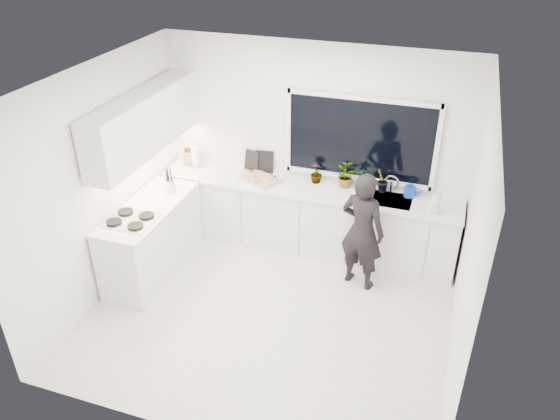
% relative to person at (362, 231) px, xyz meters
% --- Properties ---
extents(floor, '(4.00, 3.50, 0.02)m').
position_rel_person_xyz_m(floor, '(-0.85, -0.89, -0.76)').
color(floor, beige).
rests_on(floor, ground).
extents(wall_back, '(4.00, 0.02, 2.70)m').
position_rel_person_xyz_m(wall_back, '(-0.85, 0.87, 0.60)').
color(wall_back, white).
rests_on(wall_back, ground).
extents(wall_left, '(0.02, 3.50, 2.70)m').
position_rel_person_xyz_m(wall_left, '(-2.86, -0.89, 0.60)').
color(wall_left, white).
rests_on(wall_left, ground).
extents(wall_right, '(0.02, 3.50, 2.70)m').
position_rel_person_xyz_m(wall_right, '(1.16, -0.89, 0.60)').
color(wall_right, white).
rests_on(wall_right, ground).
extents(ceiling, '(4.00, 3.50, 0.02)m').
position_rel_person_xyz_m(ceiling, '(-0.85, -0.89, 1.96)').
color(ceiling, white).
rests_on(ceiling, wall_back).
extents(window, '(1.80, 0.02, 1.00)m').
position_rel_person_xyz_m(window, '(-0.25, 0.84, 0.80)').
color(window, black).
rests_on(window, wall_back).
extents(base_cabinets_back, '(3.92, 0.58, 0.88)m').
position_rel_person_xyz_m(base_cabinets_back, '(-0.85, 0.56, -0.31)').
color(base_cabinets_back, white).
rests_on(base_cabinets_back, floor).
extents(base_cabinets_left, '(0.58, 1.60, 0.88)m').
position_rel_person_xyz_m(base_cabinets_left, '(-2.52, -0.54, -0.31)').
color(base_cabinets_left, white).
rests_on(base_cabinets_left, floor).
extents(countertop_back, '(3.94, 0.62, 0.04)m').
position_rel_person_xyz_m(countertop_back, '(-0.85, 0.55, 0.15)').
color(countertop_back, silver).
rests_on(countertop_back, base_cabinets_back).
extents(countertop_left, '(0.62, 1.60, 0.04)m').
position_rel_person_xyz_m(countertop_left, '(-2.52, -0.54, 0.15)').
color(countertop_left, silver).
rests_on(countertop_left, base_cabinets_left).
extents(upper_cabinets, '(0.34, 2.10, 0.70)m').
position_rel_person_xyz_m(upper_cabinets, '(-2.64, -0.19, 1.10)').
color(upper_cabinets, white).
rests_on(upper_cabinets, wall_left).
extents(sink, '(0.58, 0.42, 0.14)m').
position_rel_person_xyz_m(sink, '(0.20, 0.56, 0.12)').
color(sink, silver).
rests_on(sink, countertop_back).
extents(faucet, '(0.03, 0.03, 0.22)m').
position_rel_person_xyz_m(faucet, '(0.20, 0.76, 0.28)').
color(faucet, silver).
rests_on(faucet, countertop_back).
extents(stovetop, '(0.56, 0.48, 0.03)m').
position_rel_person_xyz_m(stovetop, '(-2.54, -0.89, 0.18)').
color(stovetop, black).
rests_on(stovetop, countertop_left).
extents(person, '(0.63, 0.50, 1.51)m').
position_rel_person_xyz_m(person, '(0.00, 0.00, 0.00)').
color(person, black).
rests_on(person, floor).
extents(pizza_tray, '(0.61, 0.54, 0.03)m').
position_rel_person_xyz_m(pizza_tray, '(-1.47, 0.53, 0.18)').
color(pizza_tray, silver).
rests_on(pizza_tray, countertop_back).
extents(pizza, '(0.55, 0.48, 0.01)m').
position_rel_person_xyz_m(pizza, '(-1.47, 0.53, 0.20)').
color(pizza, red).
rests_on(pizza, pizza_tray).
extents(watering_can, '(0.16, 0.16, 0.13)m').
position_rel_person_xyz_m(watering_can, '(0.44, 0.72, 0.23)').
color(watering_can, '#1237AE').
rests_on(watering_can, countertop_back).
extents(paper_towel_roll, '(0.13, 0.13, 0.26)m').
position_rel_person_xyz_m(paper_towel_roll, '(-2.46, 0.66, 0.30)').
color(paper_towel_roll, white).
rests_on(paper_towel_roll, countertop_back).
extents(knife_block, '(0.14, 0.11, 0.22)m').
position_rel_person_xyz_m(knife_block, '(-2.58, 0.70, 0.28)').
color(knife_block, '#9B7048').
rests_on(knife_block, countertop_back).
extents(utensil_crock, '(0.16, 0.16, 0.16)m').
position_rel_person_xyz_m(utensil_crock, '(-2.45, -0.09, 0.25)').
color(utensil_crock, silver).
rests_on(utensil_crock, countertop_left).
extents(picture_frame_large, '(0.22, 0.08, 0.28)m').
position_rel_person_xyz_m(picture_frame_large, '(-1.69, 0.80, 0.31)').
color(picture_frame_large, black).
rests_on(picture_frame_large, countertop_back).
extents(picture_frame_small, '(0.25, 0.05, 0.30)m').
position_rel_person_xyz_m(picture_frame_small, '(-1.51, 0.80, 0.32)').
color(picture_frame_small, black).
rests_on(picture_frame_small, countertop_back).
extents(herb_plants, '(1.02, 0.35, 0.31)m').
position_rel_person_xyz_m(herb_plants, '(-0.34, 0.72, 0.32)').
color(herb_plants, '#26662D').
rests_on(herb_plants, countertop_back).
extents(soap_bottles, '(0.18, 0.15, 0.32)m').
position_rel_person_xyz_m(soap_bottles, '(0.76, 0.41, 0.31)').
color(soap_bottles, '#D8BF66').
rests_on(soap_bottles, countertop_back).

